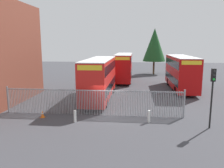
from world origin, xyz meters
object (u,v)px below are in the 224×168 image
double_decker_bus_behind_fence_right (124,66)px  traffic_cone_by_gate (43,114)px  double_decker_bus_near_gate (100,77)px  bollard_center_front (149,116)px  bollard_near_left (75,116)px  traffic_light_kerbside (213,87)px  double_decker_bus_behind_fence_left (181,71)px

double_decker_bus_behind_fence_right → traffic_cone_by_gate: bearing=-106.2°
double_decker_bus_near_gate → traffic_cone_by_gate: double_decker_bus_near_gate is taller
double_decker_bus_near_gate → bollard_center_front: 8.94m
double_decker_bus_behind_fence_right → bollard_near_left: 20.75m
double_decker_bus_near_gate → bollard_center_front: bearing=-55.5°
bollard_near_left → bollard_center_front: size_ratio=1.00×
double_decker_bus_near_gate → traffic_light_kerbside: 12.19m
traffic_cone_by_gate → traffic_light_kerbside: size_ratio=0.14×
traffic_light_kerbside → double_decker_bus_near_gate: bearing=139.2°
double_decker_bus_near_gate → double_decker_bus_behind_fence_left: 11.70m
double_decker_bus_behind_fence_right → traffic_cone_by_gate: (-5.72, -19.65, -2.13)m
double_decker_bus_behind_fence_left → double_decker_bus_behind_fence_right: (-7.86, 6.50, 0.00)m
double_decker_bus_behind_fence_right → traffic_light_kerbside: (7.20, -20.73, 0.56)m
double_decker_bus_near_gate → bollard_near_left: (-0.75, -7.71, -1.95)m
double_decker_bus_behind_fence_right → bollard_center_front: size_ratio=11.38×
double_decker_bus_near_gate → double_decker_bus_behind_fence_left: bearing=32.4°
bollard_center_front → bollard_near_left: bearing=-174.8°
double_decker_bus_behind_fence_right → traffic_cone_by_gate: 20.57m
double_decker_bus_near_gate → double_decker_bus_behind_fence_left: size_ratio=1.00×
double_decker_bus_near_gate → double_decker_bus_behind_fence_right: size_ratio=1.00×
traffic_light_kerbside → traffic_cone_by_gate: bearing=175.2°
double_decker_bus_behind_fence_left → traffic_light_kerbside: (-0.66, -14.24, 0.56)m
bollard_near_left → traffic_light_kerbside: bearing=-1.5°
double_decker_bus_behind_fence_left → traffic_light_kerbside: size_ratio=2.51×
double_decker_bus_near_gate → traffic_cone_by_gate: 8.10m
bollard_near_left → double_decker_bus_near_gate: bearing=84.5°
traffic_cone_by_gate → bollard_near_left: bearing=-15.7°
bollard_center_front → traffic_light_kerbside: 5.02m
double_decker_bus_behind_fence_right → bollard_center_front: 20.26m
bollard_near_left → traffic_light_kerbside: 10.27m
double_decker_bus_behind_fence_right → double_decker_bus_near_gate: bearing=-99.0°
bollard_center_front → double_decker_bus_near_gate: bearing=124.5°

